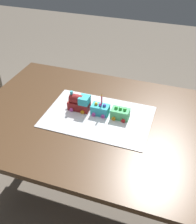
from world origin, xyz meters
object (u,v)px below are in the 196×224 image
object	(u,v)px
cake_car_hopper_mint_green	(120,113)
birthday_candle	(102,99)
dining_table	(95,133)
cake_car_flatbed_turquoise	(100,109)
cake_locomotive	(79,103)

from	to	relation	value
cake_car_hopper_mint_green	birthday_candle	world-z (taller)	birthday_candle
dining_table	birthday_candle	distance (m)	0.22
cake_car_flatbed_turquoise	birthday_candle	size ratio (longest dim) A/B	1.55
cake_locomotive	cake_car_flatbed_turquoise	world-z (taller)	cake_locomotive
cake_car_hopper_mint_green	birthday_candle	distance (m)	0.13
cake_locomotive	birthday_candle	size ratio (longest dim) A/B	2.17
dining_table	cake_car_hopper_mint_green	bearing A→B (deg)	19.31
cake_car_flatbed_turquoise	cake_car_hopper_mint_green	world-z (taller)	same
cake_car_hopper_mint_green	birthday_candle	bearing A→B (deg)	-180.00
cake_car_flatbed_turquoise	cake_car_hopper_mint_green	size ratio (longest dim) A/B	1.00
cake_locomotive	dining_table	bearing A→B (deg)	-23.15
dining_table	cake_car_flatbed_turquoise	bearing A→B (deg)	69.55
birthday_candle	cake_car_hopper_mint_green	bearing A→B (deg)	0.00
cake_locomotive	birthday_candle	bearing A→B (deg)	0.00
dining_table	birthday_candle	xyz separation A→B (m)	(0.03, 0.05, 0.21)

